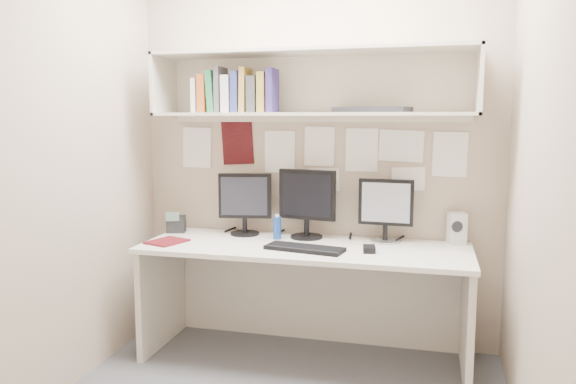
% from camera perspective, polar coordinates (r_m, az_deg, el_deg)
% --- Properties ---
extents(wall_back, '(2.40, 0.02, 2.60)m').
position_cam_1_polar(wall_back, '(3.72, 2.92, 4.35)').
color(wall_back, tan).
rests_on(wall_back, ground).
extents(wall_front, '(2.40, 0.02, 2.60)m').
position_cam_1_polar(wall_front, '(1.81, -9.66, 0.82)').
color(wall_front, tan).
rests_on(wall_front, ground).
extents(wall_left, '(0.02, 2.00, 2.60)m').
position_cam_1_polar(wall_left, '(3.28, -21.87, 3.38)').
color(wall_left, tan).
rests_on(wall_left, ground).
extents(wall_right, '(0.02, 2.00, 2.60)m').
position_cam_1_polar(wall_right, '(2.69, 24.25, 2.45)').
color(wall_right, tan).
rests_on(wall_right, ground).
extents(desk, '(2.00, 0.70, 0.73)m').
position_cam_1_polar(desk, '(3.56, 1.68, -11.13)').
color(desk, white).
rests_on(desk, floor).
extents(overhead_hutch, '(2.00, 0.38, 0.40)m').
position_cam_1_polar(overhead_hutch, '(3.59, 2.52, 10.94)').
color(overhead_hutch, beige).
rests_on(overhead_hutch, wall_back).
extents(pinned_papers, '(1.92, 0.01, 0.48)m').
position_cam_1_polar(pinned_papers, '(3.72, 2.90, 3.58)').
color(pinned_papers, white).
rests_on(pinned_papers, wall_back).
extents(monitor_left, '(0.35, 0.19, 0.41)m').
position_cam_1_polar(monitor_left, '(3.75, -4.40, -0.90)').
color(monitor_left, black).
rests_on(monitor_left, desk).
extents(monitor_center, '(0.38, 0.21, 0.45)m').
position_cam_1_polar(monitor_center, '(3.64, 1.94, -0.88)').
color(monitor_center, black).
rests_on(monitor_center, desk).
extents(monitor_right, '(0.34, 0.19, 0.40)m').
position_cam_1_polar(monitor_right, '(3.57, 9.90, -1.53)').
color(monitor_right, '#A5A5AA').
rests_on(monitor_right, desk).
extents(keyboard, '(0.49, 0.25, 0.02)m').
position_cam_1_polar(keyboard, '(3.33, 1.70, -5.75)').
color(keyboard, black).
rests_on(keyboard, desk).
extents(mouse, '(0.09, 0.12, 0.03)m').
position_cam_1_polar(mouse, '(3.33, 8.25, -5.75)').
color(mouse, black).
rests_on(mouse, desk).
extents(speaker, '(0.12, 0.13, 0.20)m').
position_cam_1_polar(speaker, '(3.63, 16.76, -3.54)').
color(speaker, '#BCBCB7').
rests_on(speaker, desk).
extents(blue_bottle, '(0.05, 0.05, 0.16)m').
position_cam_1_polar(blue_bottle, '(3.62, -1.11, -3.63)').
color(blue_bottle, navy).
rests_on(blue_bottle, desk).
extents(maroon_notebook, '(0.25, 0.28, 0.01)m').
position_cam_1_polar(maroon_notebook, '(3.61, -12.19, -4.94)').
color(maroon_notebook, '#5D0F18').
rests_on(maroon_notebook, desk).
extents(desk_phone, '(0.15, 0.14, 0.15)m').
position_cam_1_polar(desk_phone, '(3.92, -11.29, -3.18)').
color(desk_phone, black).
rests_on(desk_phone, desk).
extents(book_stack, '(0.53, 0.18, 0.29)m').
position_cam_1_polar(book_stack, '(3.63, -5.35, 10.02)').
color(book_stack, silver).
rests_on(book_stack, overhead_hutch).
extents(hutch_tray, '(0.49, 0.30, 0.03)m').
position_cam_1_polar(hutch_tray, '(3.46, 8.52, 8.28)').
color(hutch_tray, black).
rests_on(hutch_tray, overhead_hutch).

